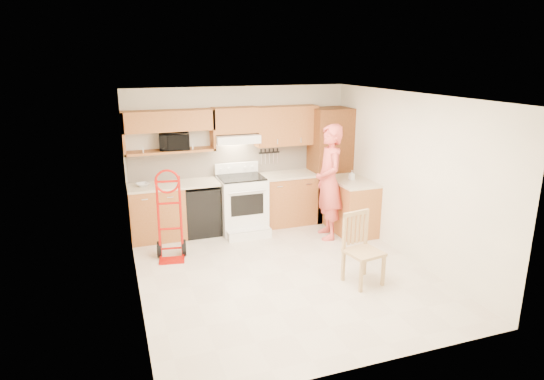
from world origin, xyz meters
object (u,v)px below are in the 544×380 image
range (243,200)px  hand_truck (170,220)px  dining_chair (364,250)px  person (329,182)px  microwave (174,142)px

range → hand_truck: hand_truck is taller
range → dining_chair: bearing=-67.8°
dining_chair → person: bearing=70.2°
person → microwave: bearing=-103.6°
microwave → range: (1.08, -0.30, -1.04)m
range → hand_truck: (-1.36, -0.76, 0.05)m
microwave → person: bearing=-16.3°
range → person: 1.54m
range → dining_chair: (1.00, -2.44, -0.09)m
microwave → hand_truck: bearing=-97.4°
microwave → dining_chair: 3.63m
dining_chair → range: bearing=102.4°
hand_truck → dining_chair: hand_truck is taller
range → hand_truck: 1.56m
dining_chair → microwave: bearing=117.3°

